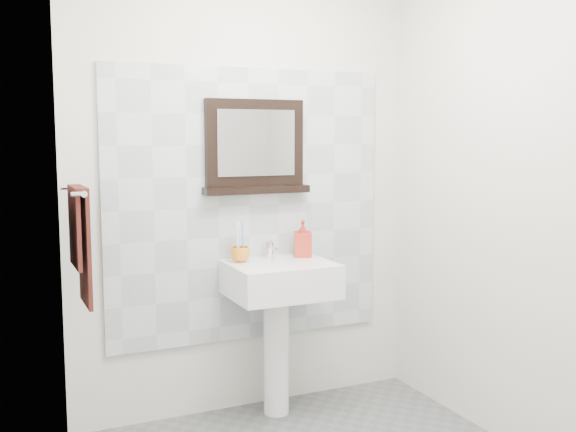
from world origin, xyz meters
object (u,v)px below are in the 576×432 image
object	(u,v)px
toothbrush_cup	(240,254)
framed_mirror	(255,149)
hand_towel	(80,236)
pedestal_sink	(280,296)
soap_dispenser	(303,238)

from	to	relation	value
toothbrush_cup	framed_mirror	xyz separation A→B (m)	(0.12, 0.09, 0.56)
framed_mirror	toothbrush_cup	bearing A→B (deg)	-145.06
hand_towel	pedestal_sink	bearing A→B (deg)	4.32
soap_dispenser	framed_mirror	xyz separation A→B (m)	(-0.25, 0.08, 0.50)
framed_mirror	hand_towel	xyz separation A→B (m)	(-0.97, -0.26, -0.39)
soap_dispenser	pedestal_sink	bearing A→B (deg)	-130.43
toothbrush_cup	framed_mirror	bearing A→B (deg)	34.94
pedestal_sink	framed_mirror	distance (m)	0.81
hand_towel	framed_mirror	bearing A→B (deg)	15.24
pedestal_sink	hand_towel	bearing A→B (deg)	-175.68
soap_dispenser	hand_towel	size ratio (longest dim) A/B	0.38
framed_mirror	pedestal_sink	bearing A→B (deg)	-71.17
soap_dispenser	toothbrush_cup	bearing A→B (deg)	-158.55
toothbrush_cup	framed_mirror	world-z (taller)	framed_mirror
pedestal_sink	hand_towel	size ratio (longest dim) A/B	1.75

